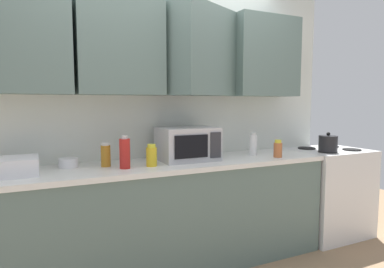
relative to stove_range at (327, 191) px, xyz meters
The scene contains 12 objects.
wall_back_with_cabinets 2.13m from the stove_range, behind, with size 3.68×0.59×2.60m.
counter_run 1.79m from the stove_range, behind, with size 2.81×0.63×0.90m.
stove_range is the anchor object (origin of this frame).
kettle 0.58m from the stove_range, 140.53° to the right, with size 0.18×0.18×0.19m.
microwave 1.70m from the stove_range, behind, with size 0.48×0.37×0.28m.
dish_rack 2.98m from the stove_range, behind, with size 0.38×0.30×0.12m, color silver.
bottle_amber_vinegar 2.35m from the stove_range, behind, with size 0.07×0.07×0.18m.
bottle_white_jar 1.09m from the stove_range, behind, with size 0.07×0.07×0.21m.
bottle_spice_jar 0.98m from the stove_range, 168.71° to the right, with size 0.07×0.07×0.16m.
bottle_red_sauce 2.24m from the stove_range, behind, with size 0.08×0.08×0.25m.
bottle_yellow_mustard 2.03m from the stove_range, behind, with size 0.08×0.08×0.17m.
bowl_ceramic_small 2.60m from the stove_range, behind, with size 0.14×0.14×0.07m, color silver.
Camera 1 is at (-0.97, -2.82, 1.39)m, focal length 31.14 mm.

